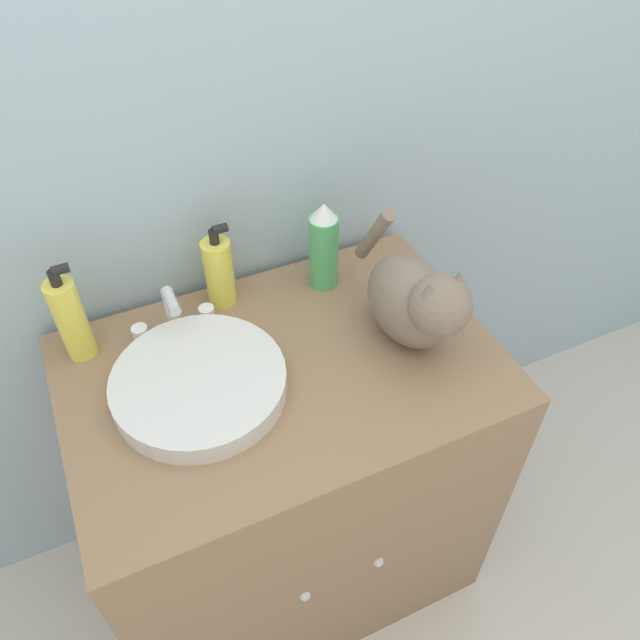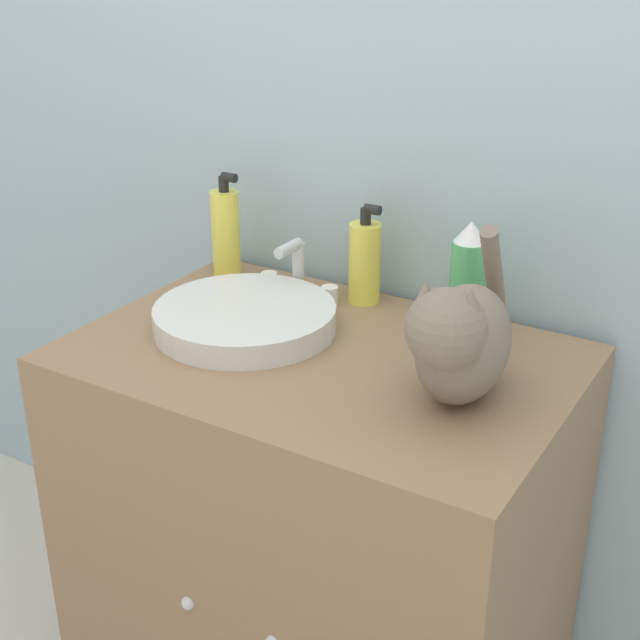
{
  "view_description": "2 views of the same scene",
  "coord_description": "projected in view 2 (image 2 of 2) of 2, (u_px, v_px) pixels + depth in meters",
  "views": [
    {
      "loc": [
        -0.26,
        -0.47,
        1.71
      ],
      "look_at": [
        0.08,
        0.27,
        0.9
      ],
      "focal_mm": 35.0,
      "sensor_mm": 36.0,
      "label": 1
    },
    {
      "loc": [
        0.69,
        -0.86,
        1.46
      ],
      "look_at": [
        0.03,
        0.23,
        0.89
      ],
      "focal_mm": 50.0,
      "sensor_mm": 36.0,
      "label": 2
    }
  ],
  "objects": [
    {
      "name": "faucet",
      "position": [
        297.0,
        274.0,
        1.68
      ],
      "size": [
        0.17,
        0.08,
        0.12
      ],
      "color": "silver",
      "rests_on": "vanity_cabinet"
    },
    {
      "name": "lotion_bottle",
      "position": [
        365.0,
        261.0,
        1.65
      ],
      "size": [
        0.06,
        0.06,
        0.19
      ],
      "color": "#EADB4C",
      "rests_on": "vanity_cabinet"
    },
    {
      "name": "spray_bottle",
      "position": [
        468.0,
        281.0,
        1.51
      ],
      "size": [
        0.06,
        0.06,
        0.21
      ],
      "color": "#4CB266",
      "rests_on": "vanity_cabinet"
    },
    {
      "name": "soap_bottle",
      "position": [
        226.0,
        233.0,
        1.77
      ],
      "size": [
        0.06,
        0.06,
        0.22
      ],
      "color": "#EADB4C",
      "rests_on": "vanity_cabinet"
    },
    {
      "name": "wall_back",
      "position": [
        417.0,
        52.0,
        1.56
      ],
      "size": [
        6.0,
        0.05,
        2.5
      ],
      "color": "#9EB7C6",
      "rests_on": "ground_plane"
    },
    {
      "name": "cat",
      "position": [
        460.0,
        338.0,
        1.29
      ],
      "size": [
        0.15,
        0.33,
        0.24
      ],
      "rotation": [
        0.0,
        0.0,
        -1.49
      ],
      "color": "#7A6B5B",
      "rests_on": "vanity_cabinet"
    },
    {
      "name": "sink_basin",
      "position": [
        245.0,
        318.0,
        1.56
      ],
      "size": [
        0.32,
        0.32,
        0.04
      ],
      "color": "silver",
      "rests_on": "vanity_cabinet"
    },
    {
      "name": "vanity_cabinet",
      "position": [
        321.0,
        545.0,
        1.65
      ],
      "size": [
        0.83,
        0.58,
        0.8
      ],
      "color": "#8C6B4C",
      "rests_on": "ground_plane"
    }
  ]
}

